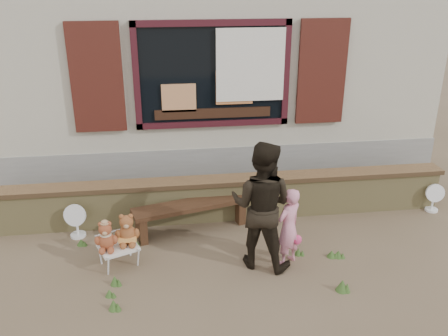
{
  "coord_description": "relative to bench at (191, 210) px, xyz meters",
  "views": [
    {
      "loc": [
        -0.83,
        -5.53,
        3.54
      ],
      "look_at": [
        0.0,
        0.6,
        1.0
      ],
      "focal_mm": 38.0,
      "sensor_mm": 36.0,
      "label": 1
    }
  ],
  "objects": [
    {
      "name": "ground",
      "position": [
        0.47,
        -0.67,
        -0.32
      ],
      "size": [
        80.0,
        80.0,
        0.0
      ],
      "primitive_type": "plane",
      "color": "brown",
      "rests_on": "ground"
    },
    {
      "name": "shopfront",
      "position": [
        0.47,
        3.82,
        1.68
      ],
      "size": [
        8.04,
        5.13,
        4.0
      ],
      "color": "#9C967E",
      "rests_on": "ground"
    },
    {
      "name": "brick_wall",
      "position": [
        0.47,
        0.33,
        0.02
      ],
      "size": [
        7.1,
        0.36,
        0.67
      ],
      "color": "tan",
      "rests_on": "ground"
    },
    {
      "name": "bench",
      "position": [
        0.0,
        0.0,
        0.0
      ],
      "size": [
        1.77,
        0.8,
        0.44
      ],
      "rotation": [
        0.0,
        0.0,
        0.26
      ],
      "color": "#352012",
      "rests_on": "ground"
    },
    {
      "name": "folding_chair",
      "position": [
        -1.01,
        -0.79,
        -0.06
      ],
      "size": [
        0.59,
        0.56,
        0.29
      ],
      "rotation": [
        0.0,
        0.0,
        0.39
      ],
      "color": "silver",
      "rests_on": "ground"
    },
    {
      "name": "teddy_bear_left",
      "position": [
        -1.14,
        -0.84,
        0.16
      ],
      "size": [
        0.36,
        0.34,
        0.4
      ],
      "primitive_type": null,
      "rotation": [
        0.0,
        0.0,
        0.39
      ],
      "color": "brown",
      "rests_on": "folding_chair"
    },
    {
      "name": "teddy_bear_right",
      "position": [
        -0.88,
        -0.73,
        0.18
      ],
      "size": [
        0.39,
        0.37,
        0.43
      ],
      "primitive_type": null,
      "rotation": [
        0.0,
        0.0,
        0.39
      ],
      "color": "brown",
      "rests_on": "folding_chair"
    },
    {
      "name": "child",
      "position": [
        1.18,
        -1.03,
        0.21
      ],
      "size": [
        0.46,
        0.43,
        1.06
      ],
      "primitive_type": "imported",
      "rotation": [
        0.0,
        0.0,
        3.75
      ],
      "color": "pink",
      "rests_on": "ground"
    },
    {
      "name": "adult",
      "position": [
        0.82,
        -0.99,
        0.52
      ],
      "size": [
        1.03,
        0.95,
        1.69
      ],
      "primitive_type": "imported",
      "rotation": [
        0.0,
        0.0,
        2.66
      ],
      "color": "black",
      "rests_on": "ground"
    },
    {
      "name": "fan_left",
      "position": [
        -1.65,
        0.04,
        -0.06
      ],
      "size": [
        0.33,
        0.22,
        0.52
      ],
      "rotation": [
        0.0,
        0.0,
        -0.24
      ],
      "color": "white",
      "rests_on": "ground"
    },
    {
      "name": "fan_right",
      "position": [
        3.87,
        0.1,
        -0.09
      ],
      "size": [
        0.3,
        0.2,
        0.47
      ],
      "rotation": [
        0.0,
        0.0,
        -0.18
      ],
      "color": "white",
      "rests_on": "ground"
    },
    {
      "name": "grass_tufts",
      "position": [
        0.17,
        -1.04,
        -0.26
      ],
      "size": [
        3.6,
        1.63,
        0.15
      ],
      "color": "#395A24",
      "rests_on": "ground"
    }
  ]
}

